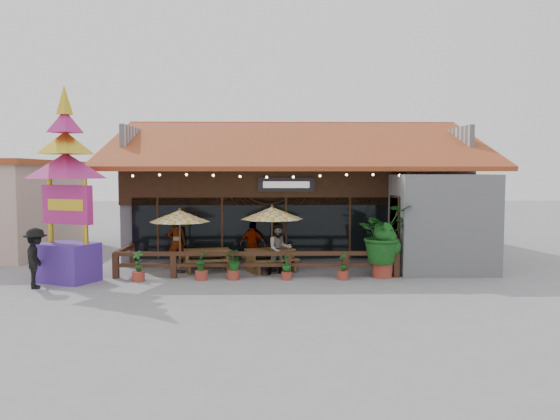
{
  "coord_description": "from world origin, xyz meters",
  "views": [
    {
      "loc": [
        -1.18,
        -19.36,
        3.69
      ],
      "look_at": [
        -0.75,
        1.5,
        2.23
      ],
      "focal_mm": 35.0,
      "sensor_mm": 36.0,
      "label": 1
    }
  ],
  "objects_px": {
    "umbrella_left": "(180,216)",
    "thai_sign_tower": "(66,171)",
    "picnic_table_left": "(207,256)",
    "picnic_table_right": "(270,256)",
    "umbrella_right": "(272,213)",
    "tropical_plant": "(383,236)",
    "pedestrian": "(36,258)"
  },
  "relations": [
    {
      "from": "picnic_table_left",
      "to": "pedestrian",
      "type": "height_order",
      "value": "pedestrian"
    },
    {
      "from": "umbrella_left",
      "to": "thai_sign_tower",
      "type": "xyz_separation_m",
      "value": [
        -3.48,
        -1.63,
        1.65
      ]
    },
    {
      "from": "tropical_plant",
      "to": "umbrella_right",
      "type": "bearing_deg",
      "value": 162.14
    },
    {
      "from": "thai_sign_tower",
      "to": "tropical_plant",
      "type": "height_order",
      "value": "thai_sign_tower"
    },
    {
      "from": "picnic_table_left",
      "to": "picnic_table_right",
      "type": "xyz_separation_m",
      "value": [
        2.36,
        -0.07,
        0.02
      ]
    },
    {
      "from": "thai_sign_tower",
      "to": "tropical_plant",
      "type": "xyz_separation_m",
      "value": [
        10.72,
        0.53,
        -2.26
      ]
    },
    {
      "from": "picnic_table_right",
      "to": "pedestrian",
      "type": "xyz_separation_m",
      "value": [
        -7.45,
        -2.83,
        0.4
      ]
    },
    {
      "from": "umbrella_right",
      "to": "thai_sign_tower",
      "type": "bearing_deg",
      "value": -165.45
    },
    {
      "from": "tropical_plant",
      "to": "pedestrian",
      "type": "xyz_separation_m",
      "value": [
        -11.39,
        -1.56,
        -0.5
      ]
    },
    {
      "from": "thai_sign_tower",
      "to": "pedestrian",
      "type": "height_order",
      "value": "thai_sign_tower"
    },
    {
      "from": "pedestrian",
      "to": "picnic_table_right",
      "type": "bearing_deg",
      "value": -86.18
    },
    {
      "from": "umbrella_left",
      "to": "umbrella_right",
      "type": "xyz_separation_m",
      "value": [
        3.38,
        0.15,
        0.09
      ]
    },
    {
      "from": "picnic_table_left",
      "to": "picnic_table_right",
      "type": "height_order",
      "value": "picnic_table_right"
    },
    {
      "from": "thai_sign_tower",
      "to": "pedestrian",
      "type": "bearing_deg",
      "value": -122.9
    },
    {
      "from": "umbrella_right",
      "to": "thai_sign_tower",
      "type": "relative_size",
      "value": 0.36
    },
    {
      "from": "umbrella_left",
      "to": "picnic_table_right",
      "type": "bearing_deg",
      "value": 3.0
    },
    {
      "from": "picnic_table_left",
      "to": "umbrella_right",
      "type": "bearing_deg",
      "value": -2.33
    },
    {
      "from": "thai_sign_tower",
      "to": "picnic_table_left",
      "type": "bearing_deg",
      "value": 22.99
    },
    {
      "from": "picnic_table_right",
      "to": "pedestrian",
      "type": "height_order",
      "value": "pedestrian"
    },
    {
      "from": "umbrella_right",
      "to": "picnic_table_left",
      "type": "xyz_separation_m",
      "value": [
        -2.43,
        0.1,
        -1.61
      ]
    },
    {
      "from": "umbrella_right",
      "to": "pedestrian",
      "type": "distance_m",
      "value": 8.11
    },
    {
      "from": "thai_sign_tower",
      "to": "tropical_plant",
      "type": "bearing_deg",
      "value": 2.85
    },
    {
      "from": "picnic_table_left",
      "to": "picnic_table_right",
      "type": "relative_size",
      "value": 0.9
    },
    {
      "from": "picnic_table_right",
      "to": "umbrella_right",
      "type": "bearing_deg",
      "value": -19.47
    },
    {
      "from": "umbrella_right",
      "to": "picnic_table_left",
      "type": "distance_m",
      "value": 2.92
    },
    {
      "from": "umbrella_left",
      "to": "picnic_table_left",
      "type": "height_order",
      "value": "umbrella_left"
    },
    {
      "from": "thai_sign_tower",
      "to": "umbrella_left",
      "type": "bearing_deg",
      "value": 25.14
    },
    {
      "from": "umbrella_right",
      "to": "pedestrian",
      "type": "height_order",
      "value": "umbrella_right"
    },
    {
      "from": "tropical_plant",
      "to": "picnic_table_right",
      "type": "bearing_deg",
      "value": 162.11
    },
    {
      "from": "picnic_table_left",
      "to": "tropical_plant",
      "type": "relative_size",
      "value": 0.77
    },
    {
      "from": "umbrella_left",
      "to": "pedestrian",
      "type": "height_order",
      "value": "umbrella_left"
    },
    {
      "from": "picnic_table_left",
      "to": "thai_sign_tower",
      "type": "xyz_separation_m",
      "value": [
        -4.43,
        -1.88,
        3.18
      ]
    }
  ]
}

